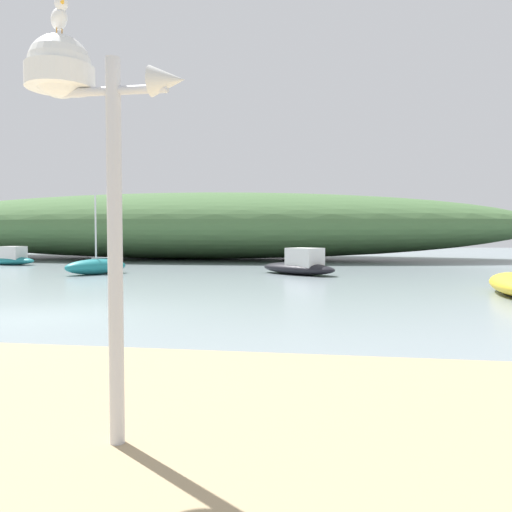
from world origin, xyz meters
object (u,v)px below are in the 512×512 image
motorboat_centre_water (300,265)px  motorboat_east_reach (10,258)px  mast_structure (78,105)px  seagull_on_radar (59,16)px  sailboat_far_right (96,266)px

motorboat_centre_water → motorboat_east_reach: bearing=165.9°
mast_structure → motorboat_east_reach: (-17.35, 23.94, -2.54)m
motorboat_centre_water → seagull_on_radar: bearing=-91.7°
mast_structure → motorboat_centre_water: mast_structure is taller
sailboat_far_right → motorboat_east_reach: (-8.44, 5.81, 0.02)m
motorboat_centre_water → motorboat_east_reach: size_ratio=1.08×
seagull_on_radar → sailboat_far_right: 20.42m
sailboat_far_right → motorboat_east_reach: 10.25m
mast_structure → seagull_on_radar: size_ratio=10.04×
mast_structure → sailboat_far_right: bearing=116.2°
seagull_on_radar → motorboat_east_reach: bearing=125.7°
mast_structure → seagull_on_radar: bearing=-174.1°
seagull_on_radar → sailboat_far_right: size_ratio=0.09×
mast_structure → motorboat_east_reach: size_ratio=0.85×
mast_structure → sailboat_far_right: sailboat_far_right is taller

